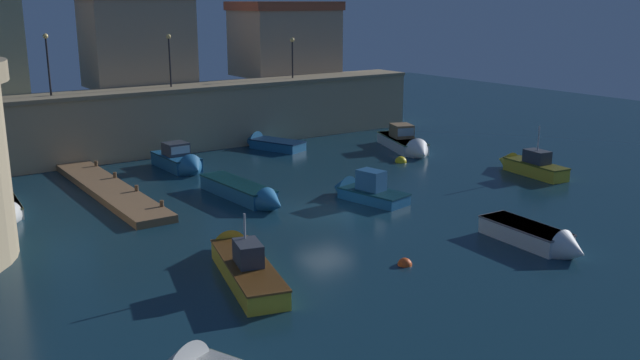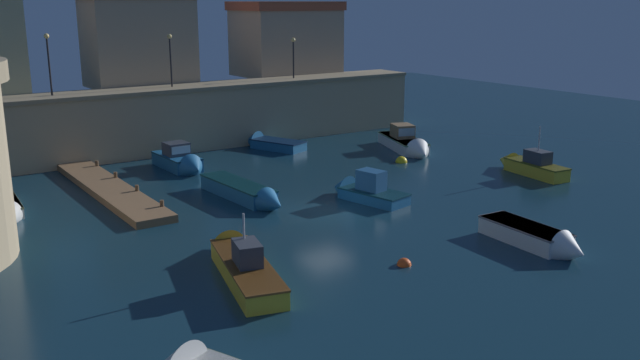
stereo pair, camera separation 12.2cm
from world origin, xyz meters
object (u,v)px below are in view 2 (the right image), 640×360
object	(u,v)px
quay_lamp_1	(170,52)
mooring_buoy_1	(404,265)
moored_boat_1	(269,143)
moored_boat_7	(2,209)
quay_lamp_2	(293,51)
moored_boat_6	(539,238)
moored_boat_4	(408,144)
moored_boat_2	(363,190)
quay_lamp_0	(48,55)
mooring_buoy_0	(401,162)
moored_boat_5	(247,193)
moored_boat_8	(529,165)
moored_boat_3	(241,262)
moored_boat_10	(182,161)

from	to	relation	value
quay_lamp_1	mooring_buoy_1	xyz separation A→B (m)	(-1.17, -25.78, -6.84)
moored_boat_1	moored_boat_7	distance (m)	20.00
quay_lamp_2	moored_boat_6	bearing A→B (deg)	-100.31
quay_lamp_2	moored_boat_4	world-z (taller)	quay_lamp_2
moored_boat_7	moored_boat_6	bearing A→B (deg)	48.38
moored_boat_4	mooring_buoy_1	size ratio (longest dim) A/B	12.09
moored_boat_7	mooring_buoy_1	xyz separation A→B (m)	(11.90, -16.22, -0.31)
moored_boat_7	moored_boat_4	bearing A→B (deg)	93.40
moored_boat_2	mooring_buoy_1	world-z (taller)	moored_boat_2
quay_lamp_0	moored_boat_1	world-z (taller)	quay_lamp_0
mooring_buoy_0	quay_lamp_1	bearing A→B (deg)	132.18
moored_boat_5	moored_boat_1	bearing A→B (deg)	141.55
moored_boat_2	mooring_buoy_0	xyz separation A→B (m)	(7.39, 5.46, -0.47)
moored_boat_4	moored_boat_8	world-z (taller)	moored_boat_8
moored_boat_3	mooring_buoy_1	distance (m)	6.47
moored_boat_7	moored_boat_10	distance (m)	11.72
moored_boat_1	mooring_buoy_0	xyz separation A→B (m)	(4.88, -8.79, -0.36)
moored_boat_2	moored_boat_5	size ratio (longest dim) A/B	0.69
moored_boat_8	moored_boat_10	xyz separation A→B (m)	(-17.08, 12.81, 0.02)
moored_boat_7	quay_lamp_2	bearing A→B (deg)	115.86
moored_boat_6	mooring_buoy_1	world-z (taller)	moored_boat_6
moored_boat_4	mooring_buoy_1	bearing A→B (deg)	-21.91
moored_boat_7	mooring_buoy_0	distance (m)	23.90
moored_boat_1	moored_boat_6	distance (m)	24.44
quay_lamp_1	moored_boat_7	bearing A→B (deg)	-143.82
moored_boat_6	quay_lamp_1	bearing A→B (deg)	-166.64
quay_lamp_0	quay_lamp_1	size ratio (longest dim) A/B	1.07
moored_boat_1	moored_boat_5	bearing A→B (deg)	123.22
moored_boat_1	quay_lamp_2	bearing A→B (deg)	-74.86
quay_lamp_0	moored_boat_8	bearing A→B (deg)	-38.82
quay_lamp_2	moored_boat_3	bearing A→B (deg)	-126.35
mooring_buoy_0	mooring_buoy_1	size ratio (longest dim) A/B	1.33
moored_boat_1	moored_boat_6	size ratio (longest dim) A/B	0.97
quay_lamp_0	moored_boat_8	xyz separation A→B (m)	(23.07, -18.56, -6.44)
quay_lamp_1	quay_lamp_2	size ratio (longest dim) A/B	1.17
quay_lamp_0	moored_boat_5	bearing A→B (deg)	-66.74
quay_lamp_2	moored_boat_7	world-z (taller)	quay_lamp_2
moored_boat_8	mooring_buoy_1	world-z (taller)	moored_boat_8
moored_boat_5	moored_boat_6	bearing A→B (deg)	23.69
quay_lamp_0	moored_boat_2	bearing A→B (deg)	-56.82
moored_boat_2	moored_boat_8	bearing A→B (deg)	-108.25
mooring_buoy_1	moored_boat_6	bearing A→B (deg)	-15.49
quay_lamp_0	moored_boat_4	xyz separation A→B (m)	(21.27, -9.50, -6.44)
moored_boat_6	quay_lamp_2	bearing A→B (deg)	172.93
moored_boat_2	moored_boat_4	xyz separation A→B (m)	(9.97, 7.79, 0.07)
moored_boat_5	moored_boat_8	bearing A→B (deg)	71.93
moored_boat_4	moored_boat_7	size ratio (longest dim) A/B	1.13
quay_lamp_1	moored_boat_2	world-z (taller)	quay_lamp_1
moored_boat_1	mooring_buoy_1	xyz separation A→B (m)	(-7.01, -22.74, -0.36)
quay_lamp_2	moored_boat_10	world-z (taller)	quay_lamp_2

